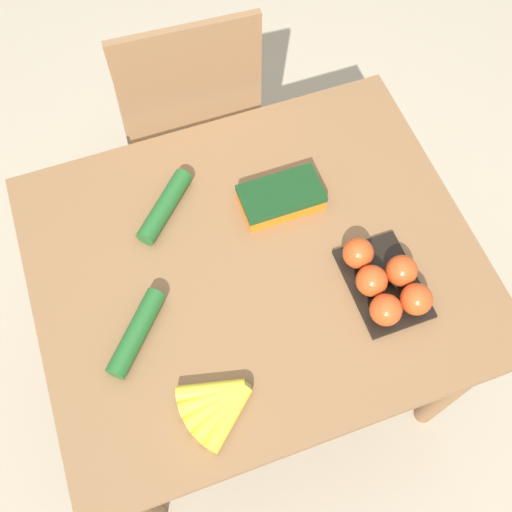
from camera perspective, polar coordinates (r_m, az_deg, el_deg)
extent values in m
plane|color=#B7A88E|center=(2.11, 0.00, -9.62)|extent=(12.00, 12.00, 0.00)
cube|color=olive|center=(1.41, 0.00, -0.82)|extent=(1.03, 0.86, 0.03)
cylinder|color=olive|center=(1.68, -11.29, -22.31)|extent=(0.06, 0.06, 0.73)
cylinder|color=olive|center=(1.79, 18.43, -11.69)|extent=(0.06, 0.06, 0.73)
cylinder|color=olive|center=(1.92, -16.79, -0.47)|extent=(0.06, 0.06, 0.73)
cylinder|color=olive|center=(2.02, 8.76, 7.41)|extent=(0.06, 0.06, 0.73)
cube|color=#8E6642|center=(2.05, -6.52, 12.86)|extent=(0.44, 0.42, 0.03)
cube|color=#8E6642|center=(1.72, -5.98, 14.18)|extent=(0.39, 0.04, 0.54)
cylinder|color=#8E6642|center=(2.35, -2.57, 13.43)|extent=(0.04, 0.04, 0.43)
cylinder|color=#8E6642|center=(2.33, -11.31, 11.27)|extent=(0.04, 0.04, 0.43)
cylinder|color=#8E6642|center=(2.16, -0.17, 6.79)|extent=(0.04, 0.04, 0.43)
cylinder|color=#8E6642|center=(2.13, -9.53, 4.41)|extent=(0.04, 0.04, 0.43)
sphere|color=brown|center=(1.28, -1.06, -12.38)|extent=(0.03, 0.03, 0.03)
cylinder|color=yellow|center=(1.28, -4.33, -12.68)|extent=(0.15, 0.07, 0.04)
cylinder|color=yellow|center=(1.28, -4.18, -13.41)|extent=(0.14, 0.04, 0.04)
cylinder|color=yellow|center=(1.27, -3.84, -14.09)|extent=(0.15, 0.07, 0.04)
cylinder|color=yellow|center=(1.27, -3.34, -14.67)|extent=(0.14, 0.10, 0.04)
cylinder|color=yellow|center=(1.27, -2.70, -15.12)|extent=(0.13, 0.12, 0.04)
cube|color=black|center=(1.40, 12.02, -2.55)|extent=(0.16, 0.23, 0.01)
sphere|color=#DB4C1E|center=(1.33, 12.26, -5.04)|extent=(0.07, 0.07, 0.07)
sphere|color=#DB4C1E|center=(1.36, 15.02, -4.01)|extent=(0.07, 0.07, 0.07)
sphere|color=#DB4C1E|center=(1.35, 10.96, -2.34)|extent=(0.07, 0.07, 0.07)
sphere|color=#DB4C1E|center=(1.38, 13.69, -1.37)|extent=(0.07, 0.07, 0.07)
sphere|color=#DB4C1E|center=(1.38, 9.70, 0.28)|extent=(0.07, 0.07, 0.07)
cube|color=orange|center=(1.46, 2.40, 5.59)|extent=(0.20, 0.11, 0.05)
cube|color=#19471E|center=(1.44, 2.43, 5.96)|extent=(0.20, 0.11, 0.02)
cylinder|color=#236028|center=(1.33, -11.31, -7.18)|extent=(0.17, 0.18, 0.05)
cylinder|color=#236028|center=(1.46, -8.68, 4.70)|extent=(0.17, 0.18, 0.05)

